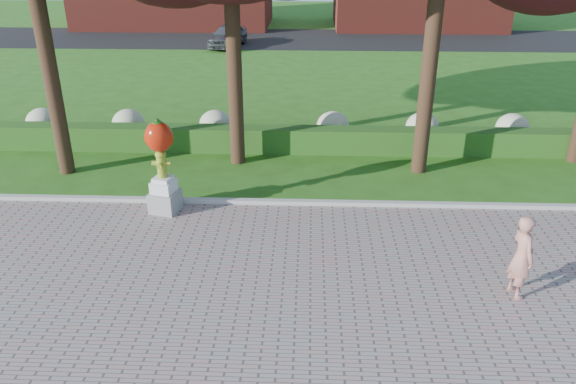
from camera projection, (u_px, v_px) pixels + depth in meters
name	position (u px, v px, depth m)	size (l,w,h in m)	color
ground	(298.00, 268.00, 12.00)	(100.00, 100.00, 0.00)	#2B5715
curb	(300.00, 203.00, 14.69)	(40.00, 0.18, 0.15)	#ADADA5
lawn_hedge	(303.00, 140.00, 18.17)	(24.00, 0.70, 0.80)	#1C4D16
hydrangea_row	(320.00, 126.00, 18.99)	(20.10, 1.10, 0.99)	#BABF92
street	(308.00, 39.00, 37.35)	(50.00, 8.00, 0.02)	black
hydrant_sculpture	(161.00, 164.00, 13.82)	(0.81, 0.81, 2.45)	gray
woman	(522.00, 256.00, 10.72)	(0.63, 0.41, 1.71)	tan
parked_car	(228.00, 35.00, 34.52)	(1.60, 3.98, 1.36)	#43464B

